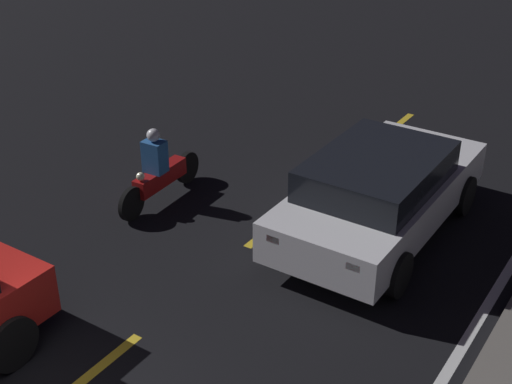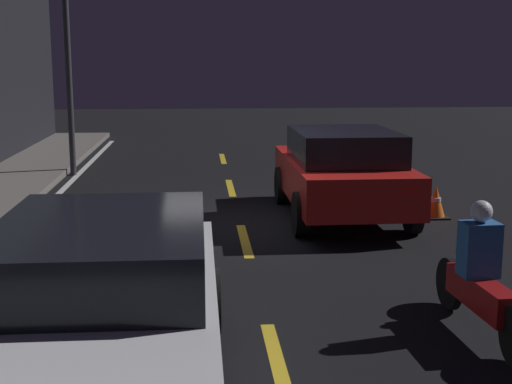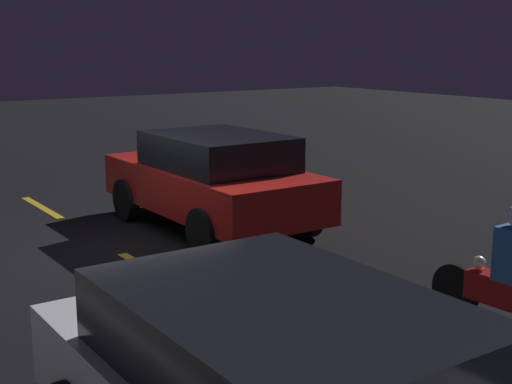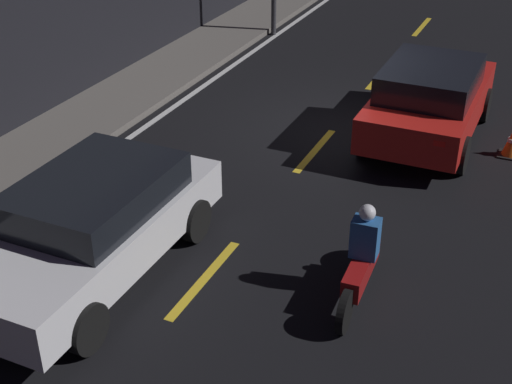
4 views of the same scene
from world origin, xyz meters
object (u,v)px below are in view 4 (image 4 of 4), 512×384
at_px(sedan_white, 91,224).
at_px(taxi_red, 430,99).
at_px(motorcycle, 362,261).
at_px(traffic_cone_near, 512,142).

bearing_deg(sedan_white, taxi_red, 153.09).
bearing_deg(taxi_red, sedan_white, 153.02).
bearing_deg(motorcycle, taxi_red, 0.53).
height_order(sedan_white, traffic_cone_near, sedan_white).
relative_size(motorcycle, traffic_cone_near, 3.77).
xyz_separation_m(taxi_red, traffic_cone_near, (-0.15, -1.63, -0.55)).
distance_m(taxi_red, motorcycle, 5.41).
bearing_deg(taxi_red, motorcycle, -176.63).
bearing_deg(traffic_cone_near, motorcycle, 165.80).
bearing_deg(traffic_cone_near, taxi_red, 84.77).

